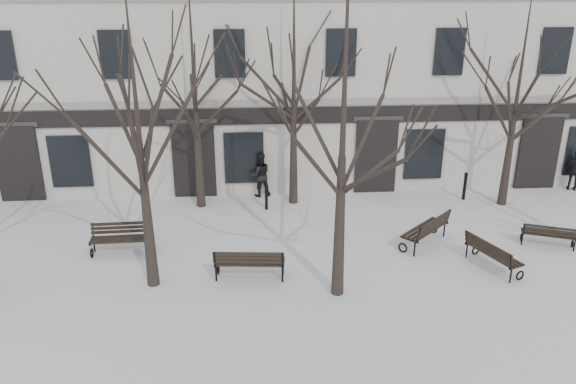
{
  "coord_description": "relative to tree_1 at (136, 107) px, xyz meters",
  "views": [
    {
      "loc": [
        -1.31,
        -12.57,
        7.99
      ],
      "look_at": [
        -0.25,
        3.0,
        1.96
      ],
      "focal_mm": 35.0,
      "sensor_mm": 36.0,
      "label": 1
    }
  ],
  "objects": [
    {
      "name": "ground",
      "position": [
        4.11,
        -1.25,
        -4.97
      ],
      "size": [
        100.0,
        100.0,
        0.0
      ],
      "primitive_type": "plane",
      "color": "silver",
      "rests_on": "ground"
    },
    {
      "name": "building",
      "position": [
        4.11,
        11.71,
        0.54
      ],
      "size": [
        40.4,
        10.2,
        11.4
      ],
      "color": "#B8B5AA",
      "rests_on": "ground"
    },
    {
      "name": "tree_1",
      "position": [
        0.0,
        0.0,
        0.0
      ],
      "size": [
        5.57,
        5.57,
        7.96
      ],
      "color": "black",
      "rests_on": "ground"
    },
    {
      "name": "tree_2",
      "position": [
        5.01,
        -0.81,
        0.75
      ],
      "size": [
        6.41,
        6.41,
        9.15
      ],
      "color": "black",
      "rests_on": "ground"
    },
    {
      "name": "tree_4",
      "position": [
        0.89,
        5.62,
        0.07
      ],
      "size": [
        5.65,
        5.65,
        8.08
      ],
      "color": "black",
      "rests_on": "ground"
    },
    {
      "name": "tree_5",
      "position": [
        4.33,
        5.75,
        0.17
      ],
      "size": [
        5.76,
        5.76,
        8.23
      ],
      "color": "black",
      "rests_on": "ground"
    },
    {
      "name": "tree_6",
      "position": [
        12.11,
        5.06,
        -0.22
      ],
      "size": [
        5.32,
        5.32,
        7.6
      ],
      "color": "black",
      "rests_on": "ground"
    },
    {
      "name": "bench_1",
      "position": [
        2.66,
        0.09,
        -4.44
      ],
      "size": [
        2.01,
        0.89,
        0.99
      ],
      "rotation": [
        0.0,
        0.0,
        3.05
      ],
      "color": "black",
      "rests_on": "ground"
    },
    {
      "name": "bench_2",
      "position": [
        12.03,
        1.48,
        -4.54
      ],
      "size": [
        1.67,
        1.11,
        0.8
      ],
      "rotation": [
        0.0,
        0.0,
        2.77
      ],
      "color": "black",
      "rests_on": "ground"
    },
    {
      "name": "bench_3",
      "position": [
        -1.24,
        2.01,
        -4.47
      ],
      "size": [
        1.89,
        0.76,
        0.94
      ],
      "rotation": [
        0.0,
        0.0,
        0.04
      ],
      "color": "black",
      "rests_on": "ground"
    },
    {
      "name": "bench_4",
      "position": [
        8.26,
        1.88,
        -4.43
      ],
      "size": [
        1.91,
        1.88,
        1.01
      ],
      "rotation": [
        0.0,
        0.0,
        3.91
      ],
      "color": "black",
      "rests_on": "ground"
    },
    {
      "name": "bench_5",
      "position": [
        9.67,
        0.23,
        -4.48
      ],
      "size": [
        1.28,
        1.91,
        0.92
      ],
      "rotation": [
        0.0,
        0.0,
        1.96
      ],
      "color": "black",
      "rests_on": "ground"
    },
    {
      "name": "bollard_a",
      "position": [
        3.3,
        5.13,
        -4.42
      ],
      "size": [
        0.13,
        0.13,
        1.04
      ],
      "color": "black",
      "rests_on": "ground"
    },
    {
      "name": "bollard_b",
      "position": [
        10.85,
        5.6,
        -4.39
      ],
      "size": [
        0.14,
        0.14,
        1.1
      ],
      "color": "black",
      "rests_on": "ground"
    },
    {
      "name": "pedestrian_b",
      "position": [
        3.1,
        6.53,
        -4.97
      ],
      "size": [
        0.94,
        0.79,
        1.72
      ],
      "primitive_type": "imported",
      "rotation": [
        0.0,
        0.0,
        3.33
      ],
      "color": "black",
      "rests_on": "ground"
    },
    {
      "name": "pedestrian_c",
      "position": [
        15.54,
        6.31,
        -4.97
      ],
      "size": [
        1.02,
        0.76,
        1.6
      ],
      "primitive_type": "imported",
      "rotation": [
        0.0,
        0.0,
        2.7
      ],
      "color": "black",
      "rests_on": "ground"
    }
  ]
}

